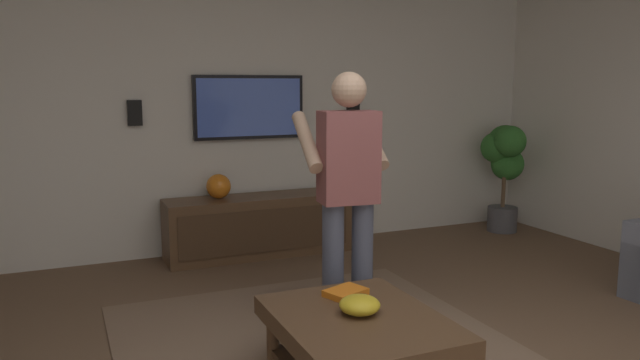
# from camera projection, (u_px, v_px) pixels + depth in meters

# --- Properties ---
(wall_back_tv) EXTENTS (0.10, 6.86, 2.85)m
(wall_back_tv) POSITION_uv_depth(u_px,v_px,m) (225.00, 99.00, 5.62)
(wall_back_tv) COLOR silver
(wall_back_tv) RESTS_ON ground
(coffee_table) EXTENTS (1.00, 0.80, 0.40)m
(coffee_table) POSITION_uv_depth(u_px,v_px,m) (359.00, 335.00, 3.09)
(coffee_table) COLOR #513823
(coffee_table) RESTS_ON ground
(media_console) EXTENTS (0.45, 1.70, 0.55)m
(media_console) POSITION_uv_depth(u_px,v_px,m) (259.00, 226.00, 5.58)
(media_console) COLOR #513823
(media_console) RESTS_ON ground
(tv) EXTENTS (0.05, 1.05, 0.59)m
(tv) POSITION_uv_depth(u_px,v_px,m) (249.00, 107.00, 5.63)
(tv) COLOR black
(person_standing) EXTENTS (0.58, 0.58, 1.64)m
(person_standing) POSITION_uv_depth(u_px,v_px,m) (347.00, 185.00, 3.85)
(person_standing) COLOR #4C5166
(person_standing) RESTS_ON ground
(potted_plant_tall) EXTENTS (0.52, 0.46, 1.14)m
(potted_plant_tall) POSITION_uv_depth(u_px,v_px,m) (505.00, 159.00, 6.43)
(potted_plant_tall) COLOR #4C4C51
(potted_plant_tall) RESTS_ON ground
(bowl) EXTENTS (0.21, 0.21, 0.10)m
(bowl) POSITION_uv_depth(u_px,v_px,m) (360.00, 305.00, 3.10)
(bowl) COLOR gold
(bowl) RESTS_ON coffee_table
(remote_white) EXTENTS (0.13, 0.14, 0.02)m
(remote_white) POSITION_uv_depth(u_px,v_px,m) (356.00, 303.00, 3.23)
(remote_white) COLOR white
(remote_white) RESTS_ON coffee_table
(remote_black) EXTENTS (0.14, 0.13, 0.02)m
(remote_black) POSITION_uv_depth(u_px,v_px,m) (360.00, 300.00, 3.26)
(remote_black) COLOR black
(remote_black) RESTS_ON coffee_table
(book) EXTENTS (0.23, 0.26, 0.04)m
(book) POSITION_uv_depth(u_px,v_px,m) (346.00, 292.00, 3.37)
(book) COLOR orange
(book) RESTS_ON coffee_table
(vase_round) EXTENTS (0.22, 0.22, 0.22)m
(vase_round) POSITION_uv_depth(u_px,v_px,m) (219.00, 186.00, 5.42)
(vase_round) COLOR orange
(vase_round) RESTS_ON media_console
(wall_speaker_left) EXTENTS (0.06, 0.12, 0.22)m
(wall_speaker_left) POSITION_uv_depth(u_px,v_px,m) (353.00, 110.00, 6.08)
(wall_speaker_left) COLOR black
(wall_speaker_right) EXTENTS (0.06, 0.12, 0.22)m
(wall_speaker_right) POSITION_uv_depth(u_px,v_px,m) (135.00, 113.00, 5.24)
(wall_speaker_right) COLOR black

